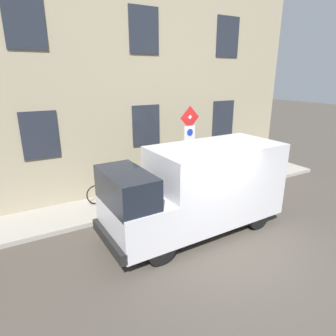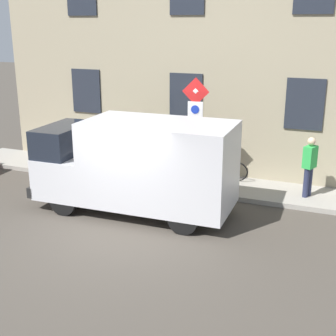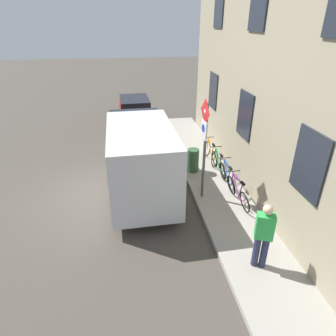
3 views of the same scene
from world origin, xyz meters
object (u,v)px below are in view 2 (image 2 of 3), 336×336
delivery_van (138,164)px  bicycle_green (160,162)px  sign_post_stacked (195,118)px  bicycle_blue (190,165)px  pedestrian (309,165)px  bicycle_purple (221,169)px  litter_bin (141,166)px  bicycle_orange (132,158)px

delivery_van → bicycle_green: size_ratio=3.14×
sign_post_stacked → bicycle_blue: size_ratio=1.84×
pedestrian → bicycle_green: bearing=-164.1°
sign_post_stacked → bicycle_blue: (1.06, 0.52, -1.76)m
bicycle_purple → litter_bin: bearing=18.5°
bicycle_orange → pedestrian: (-0.46, -5.75, 0.56)m
sign_post_stacked → delivery_van: bearing=154.2°
bicycle_green → litter_bin: size_ratio=1.90×
bicycle_blue → pedestrian: pedestrian is taller
sign_post_stacked → pedestrian: size_ratio=1.84×
bicycle_green → bicycle_blue: bearing=-179.1°
sign_post_stacked → delivery_van: size_ratio=0.59×
delivery_van → pedestrian: 4.82m
bicycle_purple → bicycle_orange: size_ratio=1.00×
pedestrian → litter_bin: bearing=-153.3°
delivery_van → bicycle_green: 3.15m
bicycle_blue → litter_bin: 1.60m
sign_post_stacked → bicycle_orange: size_ratio=1.84×
bicycle_orange → bicycle_green: bearing=179.2°
delivery_van → bicycle_purple: delivery_van is taller
bicycle_purple → bicycle_orange: (0.00, 3.08, 0.00)m
sign_post_stacked → bicycle_green: size_ratio=1.84×
sign_post_stacked → pedestrian: sign_post_stacked is taller
bicycle_green → litter_bin: (-0.92, 0.27, 0.08)m
sign_post_stacked → bicycle_blue: 2.12m
delivery_van → bicycle_green: delivery_van is taller
bicycle_orange → litter_bin: bearing=128.4°
bicycle_green → bicycle_orange: same height
bicycle_purple → pedestrian: 2.77m
delivery_van → litter_bin: 2.36m
bicycle_blue → litter_bin: bearing=38.3°
bicycle_green → delivery_van: bearing=102.8°
bicycle_green → litter_bin: litter_bin is taller
bicycle_orange → pedestrian: bearing=174.7°
bicycle_purple → bicycle_green: same height
bicycle_orange → bicycle_blue: bearing=179.2°
bicycle_green → pedestrian: (-0.46, -4.73, 0.56)m
sign_post_stacked → litter_bin: bearing=85.7°
bicycle_green → bicycle_orange: 1.03m
delivery_van → bicycle_green: (2.97, 0.63, -0.82)m
bicycle_blue → bicycle_purple: bearing=-177.2°
sign_post_stacked → litter_bin: (0.14, 1.82, -1.68)m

